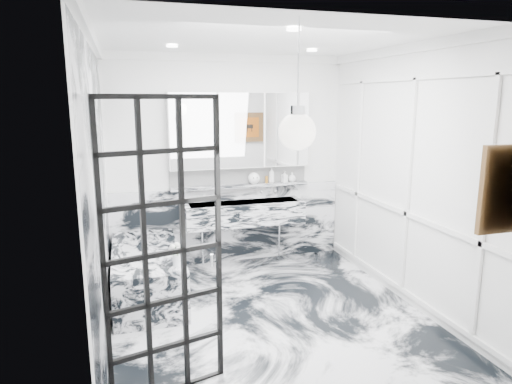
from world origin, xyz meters
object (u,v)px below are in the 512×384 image
object	(u,v)px
crittall_door	(165,253)
mirror_cabinet	(240,130)
trough_sink	(244,213)
bathtub	(147,273)

from	to	relation	value
crittall_door	mirror_cabinet	world-z (taller)	mirror_cabinet
trough_sink	bathtub	bearing A→B (deg)	-153.52
mirror_cabinet	trough_sink	bearing A→B (deg)	-90.00
crittall_door	mirror_cabinet	bearing A→B (deg)	49.93
crittall_door	mirror_cabinet	xyz separation A→B (m)	(1.26, 2.66, 0.69)
crittall_door	bathtub	distance (m)	2.02
mirror_cabinet	bathtub	size ratio (longest dim) A/B	1.15
trough_sink	bathtub	xyz separation A→B (m)	(-1.33, -0.66, -0.45)
crittall_door	trough_sink	bearing A→B (deg)	48.44
bathtub	trough_sink	bearing A→B (deg)	26.48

